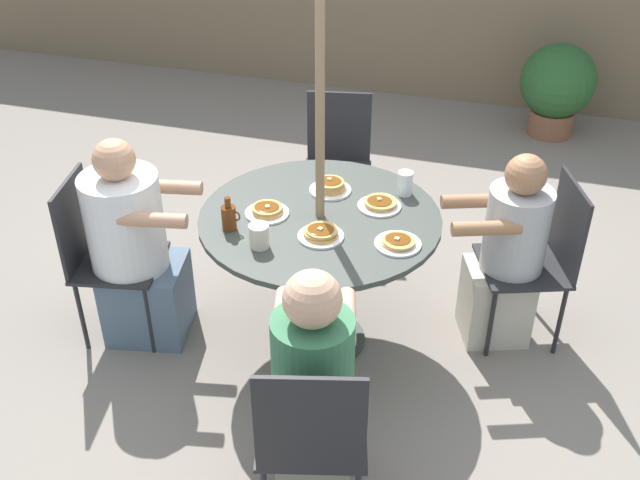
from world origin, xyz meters
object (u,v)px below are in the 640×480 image
(pancake_plate_a, at_px, (398,243))
(patio_chair_north, at_px, (541,253))
(patio_table, at_px, (320,236))
(patio_chair_south, at_px, (101,250))
(pancake_plate_b, at_px, (380,204))
(potted_shrub, at_px, (557,86))
(pancake_plate_d, at_px, (330,187))
(diner_north, at_px, (507,257))
(drinking_glass_a, at_px, (405,183))
(pancake_plate_e, at_px, (321,234))
(patio_chair_east, at_px, (337,158))
(syrup_bottle, at_px, (229,217))
(patio_chair_west, at_px, (312,434))
(coffee_cup, at_px, (259,236))
(pancake_plate_c, at_px, (267,211))
(diner_south, at_px, (135,252))
(diner_west, at_px, (313,396))

(pancake_plate_a, bearing_deg, patio_chair_north, 39.48)
(patio_table, bearing_deg, patio_chair_south, -168.42)
(pancake_plate_b, bearing_deg, potted_shrub, 74.14)
(patio_table, height_order, pancake_plate_d, pancake_plate_d)
(diner_north, distance_m, pancake_plate_b, 0.71)
(drinking_glass_a, bearing_deg, pancake_plate_e, -119.64)
(patio_chair_north, relative_size, patio_chair_east, 1.00)
(patio_chair_north, bearing_deg, syrup_bottle, 93.41)
(patio_chair_west, distance_m, coffee_cup, 0.94)
(patio_chair_east, xyz_separation_m, drinking_glass_a, (0.56, -0.77, 0.32))
(patio_table, xyz_separation_m, pancake_plate_c, (-0.24, -0.06, 0.13))
(diner_south, bearing_deg, patio_chair_south, -90.00)
(pancake_plate_b, relative_size, drinking_glass_a, 1.75)
(diner_north, xyz_separation_m, drinking_glass_a, (-0.54, -0.00, 0.34))
(pancake_plate_e, bearing_deg, diner_south, -179.36)
(syrup_bottle, bearing_deg, patio_chair_west, -52.07)
(diner_west, distance_m, drinking_glass_a, 1.27)
(patio_chair_south, bearing_deg, pancake_plate_e, 80.73)
(pancake_plate_e, bearing_deg, drinking_glass_a, 60.36)
(patio_chair_north, height_order, patio_chair_east, same)
(diner_north, bearing_deg, pancake_plate_a, 114.15)
(pancake_plate_c, bearing_deg, pancake_plate_a, -7.26)
(patio_chair_east, relative_size, pancake_plate_b, 4.23)
(patio_chair_north, xyz_separation_m, pancake_plate_a, (-0.64, -0.53, 0.28))
(pancake_plate_a, height_order, pancake_plate_d, pancake_plate_d)
(patio_chair_east, xyz_separation_m, coffee_cup, (0.04, -1.42, 0.32))
(diner_north, xyz_separation_m, pancake_plate_a, (-0.47, -0.47, 0.29))
(diner_north, relative_size, potted_shrub, 1.43)
(diner_north, xyz_separation_m, pancake_plate_e, (-0.82, -0.50, 0.30))
(patio_chair_east, height_order, potted_shrub, patio_chair_east)
(patio_chair_east, bearing_deg, pancake_plate_a, 105.52)
(patio_table, xyz_separation_m, pancake_plate_a, (0.40, -0.14, 0.13))
(patio_chair_south, bearing_deg, potted_shrub, 134.54)
(pancake_plate_a, height_order, coffee_cup, coffee_cup)
(patio_chair_west, height_order, potted_shrub, patio_chair_west)
(patio_chair_east, height_order, patio_chair_south, same)
(patio_table, distance_m, patio_chair_west, 1.12)
(coffee_cup, bearing_deg, diner_south, 169.24)
(patio_table, relative_size, pancake_plate_c, 5.48)
(patio_chair_north, relative_size, drinking_glass_a, 7.40)
(diner_south, xyz_separation_m, pancake_plate_b, (1.17, 0.35, 0.28))
(diner_north, bearing_deg, pancake_plate_c, 88.56)
(syrup_bottle, bearing_deg, diner_south, 175.46)
(patio_chair_east, distance_m, diner_west, 2.05)
(pancake_plate_d, bearing_deg, patio_chair_north, 7.77)
(pancake_plate_a, height_order, drinking_glass_a, drinking_glass_a)
(pancake_plate_c, relative_size, coffee_cup, 1.91)
(diner_north, bearing_deg, drinking_glass_a, 70.12)
(drinking_glass_a, relative_size, potted_shrub, 0.16)
(patio_chair_south, relative_size, pancake_plate_d, 4.23)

